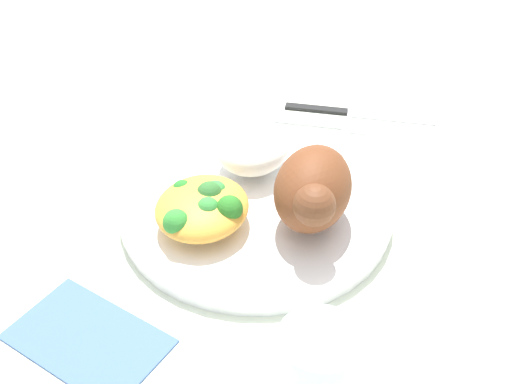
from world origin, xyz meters
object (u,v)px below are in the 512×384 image
rice_pile (253,147)px  mac_cheese_with_broccoli (203,206)px  knife (346,111)px  plate (256,207)px  napkin (88,338)px  water_glass (317,379)px  fork (320,124)px  roasted_chicken (313,190)px

rice_pile → mac_cheese_with_broccoli: (0.10, -0.02, -0.00)m
rice_pile → knife: 0.19m
plate → knife: size_ratio=1.45×
knife → napkin: (0.42, -0.13, -0.00)m
plate → water_glass: 0.24m
fork → water_glass: bearing=12.7°
napkin → knife: bearing=162.9°
roasted_chicken → knife: (-0.24, -0.01, -0.06)m
fork → knife: size_ratio=0.75×
rice_pile → knife: rice_pile is taller
plate → water_glass: bearing=28.4°
water_glass → rice_pile: bearing=-153.1°
rice_pile → mac_cheese_with_broccoli: rice_pile is taller
napkin → plate: bearing=157.2°
rice_pile → mac_cheese_with_broccoli: 0.11m
plate → rice_pile: (-0.06, -0.02, 0.03)m
mac_cheese_with_broccoli → fork: mac_cheese_with_broccoli is taller
rice_pile → water_glass: size_ratio=0.97×
mac_cheese_with_broccoli → napkin: mac_cheese_with_broccoli is taller
water_glass → fork: bearing=-167.3°
mac_cheese_with_broccoli → napkin: 0.16m
fork → plate: bearing=-6.9°
water_glass → napkin: bearing=-93.1°
plate → roasted_chicken: roasted_chicken is taller
napkin → rice_pile: bearing=166.5°
water_glass → roasted_chicken: bearing=-165.1°
mac_cheese_with_broccoli → fork: (-0.23, 0.06, -0.04)m
plate → mac_cheese_with_broccoli: 0.07m
fork → napkin: (0.38, -0.10, -0.00)m
plate → napkin: bearing=-22.8°
plate → roasted_chicken: (0.02, 0.06, 0.05)m
knife → napkin: knife is taller
plate → mac_cheese_with_broccoli: mac_cheese_with_broccoli is taller
roasted_chicken → mac_cheese_with_broccoli: 0.10m
rice_pile → mac_cheese_with_broccoli: size_ratio=0.91×
mac_cheese_with_broccoli → water_glass: size_ratio=1.06×
rice_pile → fork: size_ratio=0.62×
rice_pile → water_glass: (0.26, 0.13, 0.00)m
fork → water_glass: size_ratio=1.57×
knife → plate: bearing=-11.9°
roasted_chicken → napkin: roasted_chicken is taller
rice_pile → fork: bearing=161.2°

